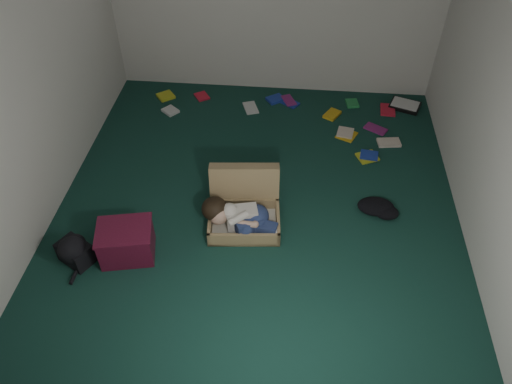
# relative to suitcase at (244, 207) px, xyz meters

# --- Properties ---
(floor) EXTENTS (4.50, 4.50, 0.00)m
(floor) POSITION_rel_suitcase_xyz_m (0.11, 0.16, -0.15)
(floor) COLOR #13382F
(floor) RESTS_ON ground
(wall_front) EXTENTS (4.50, 0.00, 4.50)m
(wall_front) POSITION_rel_suitcase_xyz_m (0.11, -2.09, 1.15)
(wall_front) COLOR silver
(wall_front) RESTS_ON ground
(wall_left) EXTENTS (0.00, 4.50, 4.50)m
(wall_left) POSITION_rel_suitcase_xyz_m (-1.89, 0.16, 1.15)
(wall_left) COLOR silver
(wall_left) RESTS_ON ground
(wall_right) EXTENTS (0.00, 4.50, 4.50)m
(wall_right) POSITION_rel_suitcase_xyz_m (2.11, 0.16, 1.15)
(wall_right) COLOR silver
(wall_right) RESTS_ON ground
(suitcase) EXTENTS (0.74, 0.72, 0.50)m
(suitcase) POSITION_rel_suitcase_xyz_m (0.00, 0.00, 0.00)
(suitcase) COLOR tan
(suitcase) RESTS_ON floor
(person) EXTENTS (0.75, 0.36, 0.31)m
(person) POSITION_rel_suitcase_xyz_m (-0.03, -0.17, 0.04)
(person) COLOR silver
(person) RESTS_ON suitcase
(maroon_bin) EXTENTS (0.55, 0.47, 0.33)m
(maroon_bin) POSITION_rel_suitcase_xyz_m (-1.01, -0.56, 0.02)
(maroon_bin) COLOR #571129
(maroon_bin) RESTS_ON floor
(backpack) EXTENTS (0.47, 0.45, 0.22)m
(backpack) POSITION_rel_suitcase_xyz_m (-1.45, -0.68, -0.04)
(backpack) COLOR black
(backpack) RESTS_ON floor
(clothing_pile) EXTENTS (0.47, 0.42, 0.13)m
(clothing_pile) POSITION_rel_suitcase_xyz_m (1.26, 0.13, -0.09)
(clothing_pile) COLOR black
(clothing_pile) RESTS_ON floor
(paper_tray) EXTENTS (0.43, 0.38, 0.05)m
(paper_tray) POSITION_rel_suitcase_xyz_m (1.81, 2.11, -0.12)
(paper_tray) COLOR black
(paper_tray) RESTS_ON floor
(book_scatter) EXTENTS (3.10, 1.34, 0.02)m
(book_scatter) POSITION_rel_suitcase_xyz_m (0.47, 1.79, -0.14)
(book_scatter) COLOR gold
(book_scatter) RESTS_ON floor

